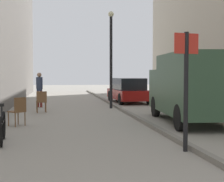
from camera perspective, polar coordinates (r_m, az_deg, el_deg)
ground_plane at (r=13.49m, az=-3.31°, el=-4.35°), size 80.00×80.00×0.00m
kerb_strip at (r=13.73m, az=3.27°, el=-3.97°), size 0.16×40.00×0.12m
pedestrian_main_foreground at (r=17.76m, az=-12.07°, el=0.63°), size 0.33×0.27×1.77m
delivery_van at (r=12.14m, az=13.49°, el=0.81°), size 2.48×5.19×2.38m
parked_car at (r=20.27m, az=2.82°, el=0.08°), size 2.00×4.28×1.45m
street_sign_post at (r=7.54m, az=12.30°, el=1.68°), size 0.59×0.16×2.60m
lamp_post at (r=16.79m, az=-0.17°, el=6.37°), size 0.28×0.28×4.76m
bicycle_leaning at (r=8.83m, az=-17.87°, el=-5.82°), size 0.22×1.77×0.98m
cafe_chair_near_window at (r=15.21m, az=-11.74°, el=-1.53°), size 0.49×0.49×0.94m
cafe_chair_by_doorway at (r=11.46m, az=-15.44°, el=-2.99°), size 0.62×0.62×0.94m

